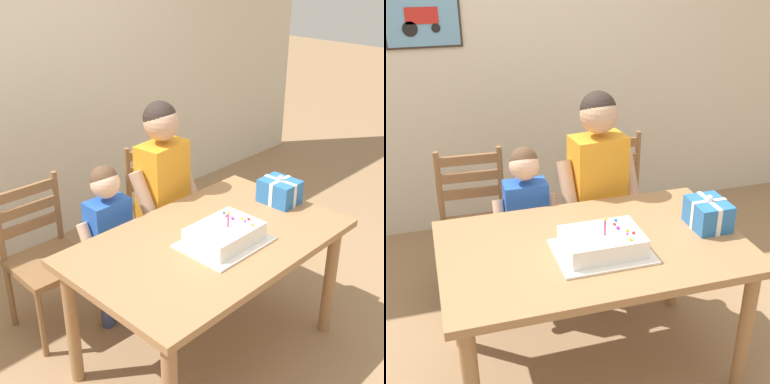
{
  "view_description": "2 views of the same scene",
  "coord_description": "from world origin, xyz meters",
  "views": [
    {
      "loc": [
        -1.79,
        -1.62,
        2.16
      ],
      "look_at": [
        -0.06,
        0.07,
        1.02
      ],
      "focal_mm": 49.84,
      "sensor_mm": 36.0,
      "label": 1
    },
    {
      "loc": [
        -0.7,
        -2.06,
        2.06
      ],
      "look_at": [
        -0.04,
        0.14,
        0.97
      ],
      "focal_mm": 49.6,
      "sensor_mm": 36.0,
      "label": 2
    }
  ],
  "objects": [
    {
      "name": "child_younger",
      "position": [
        -0.2,
        0.61,
        0.64
      ],
      "size": [
        0.38,
        0.22,
        1.05
      ],
      "color": "#38426B",
      "rests_on": "ground"
    },
    {
      "name": "chair_right",
      "position": [
        0.47,
        0.87,
        0.47
      ],
      "size": [
        0.44,
        0.44,
        0.92
      ],
      "color": "brown",
      "rests_on": "ground"
    },
    {
      "name": "dining_table",
      "position": [
        0.0,
        0.0,
        0.66
      ],
      "size": [
        1.45,
        0.9,
        0.76
      ],
      "color": "#9E7047",
      "rests_on": "ground"
    },
    {
      "name": "child_older",
      "position": [
        0.23,
        0.6,
        0.81
      ],
      "size": [
        0.5,
        0.3,
        1.33
      ],
      "color": "#38426B",
      "rests_on": "ground"
    },
    {
      "name": "birthday_cake",
      "position": [
        0.01,
        -0.09,
        0.81
      ],
      "size": [
        0.44,
        0.34,
        0.19
      ],
      "color": "white",
      "rests_on": "dining_table"
    },
    {
      "name": "back_wall",
      "position": [
        -0.0,
        1.82,
        1.3
      ],
      "size": [
        6.4,
        0.11,
        2.6
      ],
      "color": "beige",
      "rests_on": "ground"
    },
    {
      "name": "ground_plane",
      "position": [
        0.0,
        0.0,
        0.0
      ],
      "size": [
        20.0,
        20.0,
        0.0
      ],
      "primitive_type": "plane",
      "color": "#997551"
    },
    {
      "name": "chair_left",
      "position": [
        -0.48,
        0.87,
        0.47
      ],
      "size": [
        0.44,
        0.44,
        0.92
      ],
      "color": "brown",
      "rests_on": "ground"
    },
    {
      "name": "gift_box_red_large",
      "position": [
        0.6,
        0.0,
        0.83
      ],
      "size": [
        0.18,
        0.22,
        0.18
      ],
      "color": "#286BB7",
      "rests_on": "dining_table"
    }
  ]
}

